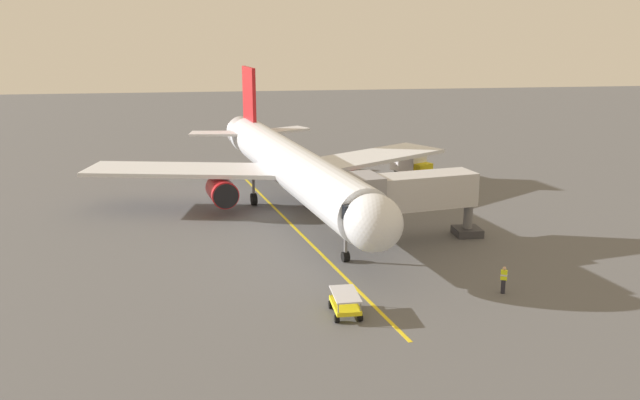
{
  "coord_description": "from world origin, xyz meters",
  "views": [
    {
      "loc": [
        3.68,
        55.08,
        15.8
      ],
      "look_at": [
        -3.13,
        7.0,
        3.0
      ],
      "focal_mm": 37.48,
      "sensor_mm": 36.0,
      "label": 1
    }
  ],
  "objects": [
    {
      "name": "ground_plane",
      "position": [
        0.0,
        0.0,
        0.0
      ],
      "size": [
        220.0,
        220.0,
        0.0
      ],
      "primitive_type": "plane",
      "color": "#565659"
    },
    {
      "name": "apron_lead_in_line",
      "position": [
        -1.67,
        5.14,
        0.01
      ],
      "size": [
        7.54,
        39.37,
        0.01
      ],
      "primitive_type": "cube",
      "rotation": [
        0.0,
        0.0,
        0.18
      ],
      "color": "yellow",
      "rests_on": "ground"
    },
    {
      "name": "airplane",
      "position": [
        -1.62,
        -1.14,
        4.0
      ],
      "size": [
        34.22,
        40.17,
        11.5
      ],
      "color": "silver",
      "rests_on": "ground"
    },
    {
      "name": "jet_bridge",
      "position": [
        -8.96,
        8.97,
        3.76
      ],
      "size": [
        11.52,
        4.75,
        5.4
      ],
      "color": "#B7B7BC",
      "rests_on": "ground"
    },
    {
      "name": "ground_crew_marshaller",
      "position": [
        -12.6,
        19.28,
        0.89
      ],
      "size": [
        0.47,
        0.4,
        1.71
      ],
      "color": "#23232D",
      "rests_on": "ground"
    },
    {
      "name": "box_truck_near_nose",
      "position": [
        -15.86,
        -13.16,
        1.39
      ],
      "size": [
        3.89,
        4.98,
        2.62
      ],
      "color": "yellow",
      "rests_on": "ground"
    },
    {
      "name": "tug_portside",
      "position": [
        -16.76,
        -5.0,
        0.7
      ],
      "size": [
        1.69,
        2.39,
        1.5
      ],
      "color": "yellow",
      "rests_on": "ground"
    },
    {
      "name": "baggage_cart_starboard_side",
      "position": [
        -2.58,
        20.96,
        0.66
      ],
      "size": [
        1.59,
        2.62,
        1.27
      ],
      "color": "yellow",
      "rests_on": "ground"
    }
  ]
}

